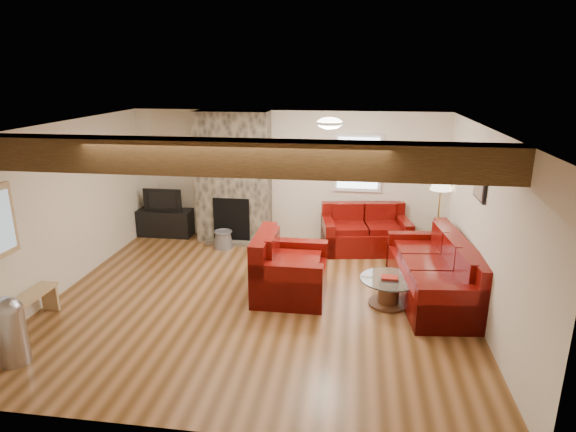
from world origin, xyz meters
The scene contains 17 objects.
room centered at (0.00, 0.00, 1.25)m, with size 8.00×8.00×8.00m.
oak_beam centered at (0.00, -1.25, 2.31)m, with size 6.00×0.36×0.38m, color #362110.
chimney_breast centered at (-1.00, 2.49, 1.22)m, with size 1.40×0.67×2.50m.
back_window centered at (1.35, 2.71, 1.55)m, with size 0.90×0.08×1.10m, color silver, non-canonical shape.
ceiling_dome centered at (0.90, 0.90, 2.44)m, with size 0.40×0.40×0.18m, color white, non-canonical shape.
artwork_back centered at (0.15, 2.71, 1.70)m, with size 0.42×0.06×0.52m, color black, non-canonical shape.
artwork_right centered at (2.96, 0.30, 1.75)m, with size 0.06×0.55×0.42m, color black, non-canonical shape.
sofa_three centered at (2.48, 0.44, 0.44)m, with size 2.27×0.95×0.88m, color #460505, non-canonical shape.
loveseat centered at (1.53, 2.23, 0.42)m, with size 1.57×0.90×0.83m, color #460505, non-canonical shape.
armchair_red centered at (0.42, 0.20, 0.47)m, with size 1.17×1.02×0.94m, color #460505, non-canonical shape.
coffee_table centered at (1.84, 0.08, 0.20)m, with size 0.83×0.83×0.43m.
tv_cabinet centered at (-2.45, 2.53, 0.27)m, with size 1.07×0.43×0.54m, color black.
television centered at (-2.45, 2.53, 0.76)m, with size 0.78×0.10×0.45m, color black.
floor_lamp centered at (2.80, 2.19, 1.26)m, with size 0.38×0.38×1.48m.
pine_bench centered at (-2.83, -1.25, 0.21)m, with size 0.26×1.09×0.41m, color tan, non-canonical shape.
pedal_bin centered at (-2.47, -1.97, 0.41)m, with size 0.33×0.33×0.82m, color #A7A7AC, non-canonical shape.
coal_bucket centered at (-1.11, 1.99, 0.17)m, with size 0.36×0.36×0.34m, color gray, non-canonical shape.
Camera 1 is at (1.30, -6.28, 3.21)m, focal length 30.00 mm.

